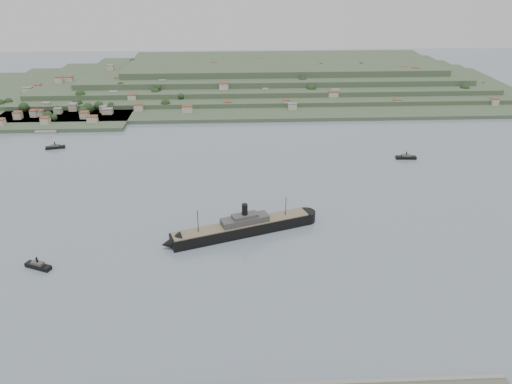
{
  "coord_description": "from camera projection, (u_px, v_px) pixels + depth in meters",
  "views": [
    {
      "loc": [
        -7.84,
        -306.8,
        170.58
      ],
      "look_at": [
        8.27,
        30.0,
        9.35
      ],
      "focal_mm": 35.0,
      "sensor_mm": 36.0,
      "label": 1
    }
  ],
  "objects": [
    {
      "name": "ferry_west",
      "position": [
        55.0,
        147.0,
        483.14
      ],
      "size": [
        18.58,
        8.88,
        6.72
      ],
      "color": "black",
      "rests_on": "ground"
    },
    {
      "name": "ground",
      "position": [
        246.0,
        223.0,
        350.39
      ],
      "size": [
        1400.0,
        1400.0,
        0.0
      ],
      "primitive_type": "plane",
      "color": "slate",
      "rests_on": "ground"
    },
    {
      "name": "steamship",
      "position": [
        238.0,
        228.0,
        333.37
      ],
      "size": [
        105.76,
        46.69,
        26.29
      ],
      "color": "black",
      "rests_on": "ground"
    },
    {
      "name": "ferry_east",
      "position": [
        406.0,
        157.0,
        458.82
      ],
      "size": [
        18.8,
        6.37,
        6.94
      ],
      "color": "black",
      "rests_on": "ground"
    },
    {
      "name": "far_peninsula",
      "position": [
        258.0,
        79.0,
        700.71
      ],
      "size": [
        760.0,
        309.0,
        30.0
      ],
      "color": "#344830",
      "rests_on": "ground"
    },
    {
      "name": "tugboat",
      "position": [
        38.0,
        266.0,
        298.76
      ],
      "size": [
        17.4,
        11.08,
        7.66
      ],
      "color": "black",
      "rests_on": "ground"
    }
  ]
}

